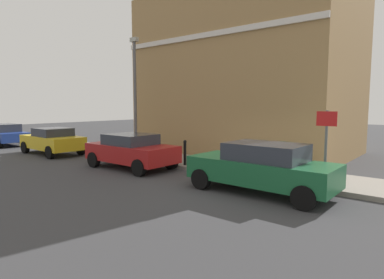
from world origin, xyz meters
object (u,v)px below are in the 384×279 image
Objects in this scene: car_green at (262,167)px; car_red at (131,150)px; car_blue at (4,134)px; street_sign at (326,137)px; car_yellow at (52,140)px; bollard_near_cabinet at (233,153)px; utility_cabinet at (283,159)px; bollard_far_kerb at (185,152)px; lamppost at (135,91)px.

car_green reaches higher than car_red.
street_sign is (1.60, -19.72, 0.93)m from car_blue.
car_green is at bearing -178.12° from car_yellow.
car_green is 4.18× the size of bollard_near_cabinet.
street_sign is (-0.81, -1.69, 0.98)m from utility_cabinet.
car_blue is 3.80× the size of bollard_far_kerb.
car_blue is 1.72× the size of street_sign.
car_red is at bearing -177.22° from car_yellow.
bollard_near_cabinet is (2.51, -15.89, -0.03)m from car_blue.
car_green is 8.65m from lamppost.
car_yellow is 8.17m from bollard_far_kerb.
bollard_near_cabinet is (2.37, 2.47, -0.08)m from car_green.
lamppost is at bearing 91.28° from utility_cabinet.
lamppost is (-0.17, 7.68, 2.62)m from utility_cabinet.
car_red is 0.69× the size of lamppost.
utility_cabinet is at bearing -92.67° from bollard_near_cabinet.
utility_cabinet is at bearing -88.72° from lamppost.
car_yellow is 3.48× the size of utility_cabinet.
car_yellow reaches higher than bollard_near_cabinet.
bollard_far_kerb is (1.31, -1.80, -0.04)m from car_red.
car_yellow is 3.86× the size of bollard_far_kerb.
car_green is 4.18× the size of bollard_far_kerb.
street_sign reaches higher than car_red.
car_green is 1.89× the size of street_sign.
street_sign is 9.54m from lamppost.
bollard_near_cabinet is (2.31, -3.48, -0.04)m from car_red.
utility_cabinet is at bearing -167.31° from car_yellow.
car_red is 1.71× the size of street_sign.
car_green is 5.95m from car_red.
car_blue is 10.90m from lamppost.
bollard_far_kerb is at bearing -173.16° from car_blue.
car_yellow is (-0.08, 12.20, -0.05)m from car_green.
lamppost is (0.73, 3.85, 2.60)m from bollard_far_kerb.
bollard_near_cabinet is 0.18× the size of lamppost.
bollard_far_kerb is at bearing -17.85° from car_green.
car_blue is (-0.20, 12.40, -0.02)m from car_red.
bollard_near_cabinet is 1.96m from bollard_far_kerb.
car_yellow reaches higher than car_blue.
lamppost is (2.24, -10.35, 2.57)m from car_blue.
car_green is at bearing -178.77° from car_blue.
car_blue is at bearing 94.64° from street_sign.
street_sign is at bearing -174.58° from car_blue.
car_blue reaches higher than bollard_far_kerb.
car_yellow is 5.37m from lamppost.
car_blue reaches higher than bollard_near_cabinet.
car_green reaches higher than bollard_near_cabinet.
utility_cabinet is 2.12m from street_sign.
bollard_far_kerb is at bearing 90.98° from street_sign.
bollard_near_cabinet is 4.06m from street_sign.
utility_cabinet is (2.21, -5.63, -0.07)m from car_red.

